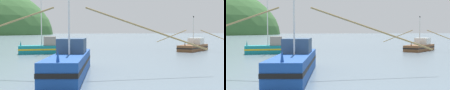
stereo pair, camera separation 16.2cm
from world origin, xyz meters
TOP-DOWN VIEW (x-y plane):
  - fishing_boat_blue at (-5.12, 22.52)m, footprint 19.44×11.90m
  - fishing_boat_brown at (15.13, 43.29)m, footprint 8.70×8.99m
  - fishing_boat_teal at (-7.33, 42.09)m, footprint 7.23×2.65m

SIDE VIEW (x-z plane):
  - fishing_boat_brown at x=15.13m, z-range -2.02..3.36m
  - fishing_boat_teal at x=-7.33m, z-range -3.14..4.63m
  - fishing_boat_blue at x=-5.12m, z-range -1.89..3.77m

